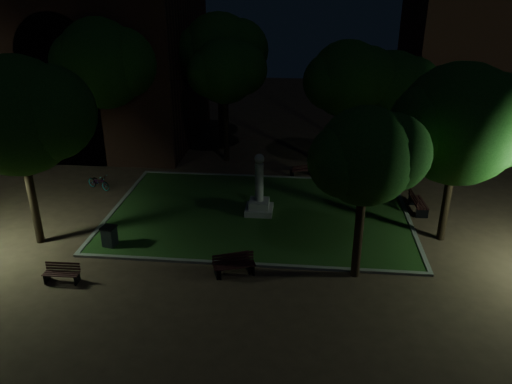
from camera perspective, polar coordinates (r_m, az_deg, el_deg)
ground at (r=24.18m, az=-0.10°, el=-4.55°), size 80.00×80.00×0.00m
lawn at (r=25.93m, az=0.36°, el=-2.42°), size 15.00×10.00×0.08m
lawn_kerb at (r=25.92m, az=0.36°, el=-2.38°), size 15.40×10.40×0.12m
monument at (r=25.55m, az=0.37°, el=-0.57°), size 1.40×1.40×3.20m
building_main at (r=39.62m, az=-22.24°, el=16.02°), size 20.00×12.00×15.00m
tree_west at (r=23.25m, az=-25.47°, el=7.83°), size 6.24×5.10×8.53m
tree_north_wl at (r=32.06m, az=-3.43°, el=13.61°), size 5.01×4.09×7.96m
tree_north_er at (r=30.53m, az=10.61°, el=12.55°), size 5.58×4.55×8.07m
tree_ne at (r=32.05m, az=15.40°, el=11.29°), size 5.64×4.60×7.37m
tree_east at (r=23.16m, az=22.48°, el=7.14°), size 6.49×5.30×8.19m
tree_se at (r=19.03m, az=12.68°, el=3.96°), size 4.62×3.77×7.08m
tree_nw at (r=32.60m, az=-16.77°, el=13.97°), size 6.88×5.61×9.34m
tree_far_north at (r=34.41m, az=-4.05°, el=15.75°), size 6.16×5.03×9.31m
lamppost_nw at (r=35.18m, az=-18.68°, el=8.26°), size 1.18×0.28×4.06m
lamppost_ne at (r=33.06m, az=18.73°, el=7.96°), size 1.18×0.28×4.64m
bench_near_left at (r=20.80m, az=-2.78°, el=-8.32°), size 1.65×1.08×0.86m
bench_near_right at (r=20.77m, az=-2.33°, el=-8.35°), size 1.68×1.04×0.87m
bench_west_near at (r=21.75m, az=-21.30°, el=-8.66°), size 1.44×0.54×0.78m
bench_right_side at (r=27.36m, az=17.93°, el=-1.19°), size 0.76×1.88×1.01m
bench_far_side at (r=30.84m, az=5.22°, el=2.45°), size 1.47×1.02×0.77m
trash_bin at (r=23.59m, az=-16.40°, el=-4.92°), size 0.70×0.70×1.03m
bicycle at (r=30.18m, az=-17.55°, el=1.11°), size 1.79×1.26×0.89m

